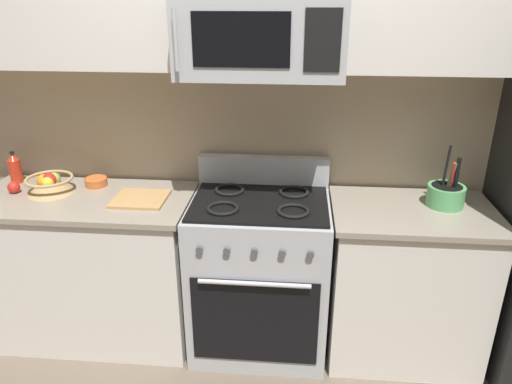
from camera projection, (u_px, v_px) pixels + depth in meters
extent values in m
cube|color=tan|center=(265.00, 117.00, 2.77)|extent=(8.00, 0.10, 2.60)
cube|color=silver|center=(93.00, 270.00, 2.85)|extent=(1.17, 0.56, 0.88)
cube|color=gray|center=(83.00, 200.00, 2.67)|extent=(1.21, 0.60, 0.03)
cube|color=#B2B5BA|center=(259.00, 276.00, 2.76)|extent=(0.76, 0.60, 0.91)
cube|color=black|center=(255.00, 322.00, 2.52)|extent=(0.67, 0.01, 0.51)
cylinder|color=#B2B5BA|center=(254.00, 284.00, 2.39)|extent=(0.57, 0.02, 0.02)
cube|color=black|center=(260.00, 203.00, 2.58)|extent=(0.73, 0.54, 0.02)
cube|color=#B2B5BA|center=(264.00, 171.00, 2.80)|extent=(0.76, 0.06, 0.18)
torus|color=black|center=(223.00, 208.00, 2.47)|extent=(0.17, 0.17, 0.02)
torus|color=black|center=(293.00, 211.00, 2.44)|extent=(0.17, 0.17, 0.02)
torus|color=black|center=(230.00, 190.00, 2.71)|extent=(0.17, 0.17, 0.02)
torus|color=black|center=(294.00, 192.00, 2.68)|extent=(0.17, 0.17, 0.02)
cylinder|color=#4C4C51|center=(200.00, 249.00, 2.37)|extent=(0.04, 0.02, 0.04)
cylinder|color=#4C4C51|center=(227.00, 251.00, 2.36)|extent=(0.04, 0.02, 0.04)
cylinder|color=#4C4C51|center=(254.00, 252.00, 2.34)|extent=(0.04, 0.02, 0.04)
cylinder|color=#4C4C51|center=(282.00, 253.00, 2.33)|extent=(0.04, 0.02, 0.04)
cylinder|color=#4C4C51|center=(310.00, 254.00, 2.32)|extent=(0.04, 0.02, 0.04)
cube|color=silver|center=(404.00, 285.00, 2.70)|extent=(0.82, 0.56, 0.88)
cube|color=gray|center=(415.00, 212.00, 2.52)|extent=(0.86, 0.60, 0.03)
cube|color=#B2B5BA|center=(261.00, 36.00, 2.28)|extent=(0.79, 0.40, 0.38)
cube|color=black|center=(241.00, 40.00, 2.10)|extent=(0.44, 0.01, 0.24)
cube|color=black|center=(323.00, 41.00, 2.07)|extent=(0.16, 0.01, 0.27)
cylinder|color=#B2B5BA|center=(175.00, 40.00, 2.10)|extent=(0.02, 0.02, 0.27)
cylinder|color=#59AD66|center=(445.00, 196.00, 2.55)|extent=(0.19, 0.19, 0.11)
cylinder|color=black|center=(446.00, 194.00, 2.54)|extent=(0.16, 0.16, 0.10)
cylinder|color=black|center=(445.00, 174.00, 2.51)|extent=(0.04, 0.05, 0.31)
cylinder|color=black|center=(456.00, 180.00, 2.49)|extent=(0.03, 0.05, 0.26)
cylinder|color=green|center=(450.00, 181.00, 2.52)|extent=(0.04, 0.08, 0.23)
cylinder|color=red|center=(451.00, 182.00, 2.51)|extent=(0.02, 0.07, 0.23)
cone|color=tan|center=(50.00, 186.00, 2.72)|extent=(0.26, 0.26, 0.08)
torus|color=tan|center=(49.00, 179.00, 2.70)|extent=(0.26, 0.26, 0.02)
sphere|color=red|center=(49.00, 180.00, 2.70)|extent=(0.08, 0.08, 0.08)
sphere|color=orange|center=(44.00, 181.00, 2.70)|extent=(0.07, 0.07, 0.07)
sphere|color=yellow|center=(48.00, 182.00, 2.68)|extent=(0.07, 0.07, 0.07)
sphere|color=#9EB74C|center=(54.00, 179.00, 2.73)|extent=(0.07, 0.07, 0.07)
sphere|color=red|center=(14.00, 187.00, 2.71)|extent=(0.07, 0.07, 0.07)
cube|color=tan|center=(140.00, 199.00, 2.63)|extent=(0.29, 0.26, 0.02)
cylinder|color=red|center=(16.00, 171.00, 2.85)|extent=(0.07, 0.07, 0.14)
cone|color=red|center=(13.00, 157.00, 2.82)|extent=(0.06, 0.06, 0.04)
cylinder|color=black|center=(12.00, 153.00, 2.81)|extent=(0.03, 0.03, 0.01)
cylinder|color=#D1662D|center=(96.00, 182.00, 2.82)|extent=(0.13, 0.13, 0.04)
torus|color=#D1662D|center=(96.00, 179.00, 2.81)|extent=(0.13, 0.13, 0.01)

